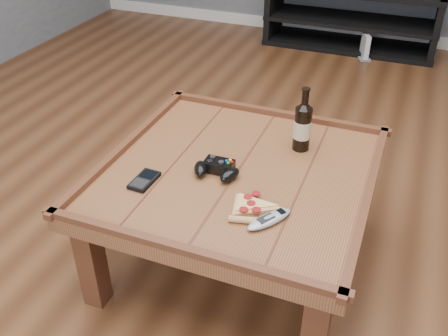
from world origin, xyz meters
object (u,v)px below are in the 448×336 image
(beer_bottle, at_px, (303,125))
(pizza_slice, at_px, (251,207))
(remote_control, at_px, (269,219))
(coffee_table, at_px, (238,183))
(smartphone, at_px, (144,180))
(media_console, at_px, (351,18))
(game_console, at_px, (365,48))
(game_controller, at_px, (217,169))

(beer_bottle, xyz_separation_m, pizza_slice, (-0.06, -0.45, -0.10))
(remote_control, bearing_deg, coffee_table, 162.15)
(smartphone, bearing_deg, media_console, 86.86)
(beer_bottle, xyz_separation_m, game_console, (-0.02, 2.29, -0.47))
(beer_bottle, relative_size, game_controller, 1.35)
(game_console, bearing_deg, beer_bottle, -112.20)
(coffee_table, bearing_deg, remote_control, -51.35)
(coffee_table, bearing_deg, smartphone, -145.77)
(media_console, bearing_deg, game_controller, -91.34)
(pizza_slice, distance_m, smartphone, 0.42)
(beer_bottle, distance_m, game_console, 2.34)
(game_controller, relative_size, remote_control, 1.10)
(media_console, relative_size, game_controller, 7.10)
(media_console, relative_size, pizza_slice, 5.40)
(media_console, distance_m, smartphone, 2.97)
(game_controller, xyz_separation_m, game_console, (0.23, 2.59, -0.39))
(coffee_table, height_order, game_controller, game_controller)
(smartphone, bearing_deg, coffee_table, 36.79)
(game_controller, bearing_deg, remote_control, -37.30)
(media_console, bearing_deg, smartphone, -95.70)
(media_console, bearing_deg, coffee_table, -90.00)
(smartphone, height_order, game_console, smartphone)
(smartphone, distance_m, remote_control, 0.50)
(pizza_slice, distance_m, remote_control, 0.09)
(beer_bottle, bearing_deg, coffee_table, -126.85)
(game_controller, bearing_deg, game_console, 83.75)
(coffee_table, distance_m, media_console, 2.75)
(remote_control, bearing_deg, pizza_slice, -174.56)
(game_controller, bearing_deg, pizza_slice, -40.31)
(coffee_table, height_order, remote_control, same)
(beer_bottle, height_order, game_controller, beer_bottle)
(pizza_slice, height_order, remote_control, remote_control)
(game_console, bearing_deg, pizza_slice, -113.51)
(media_console, distance_m, game_controller, 2.82)
(game_controller, xyz_separation_m, smartphone, (-0.23, -0.14, -0.02))
(game_console, bearing_deg, media_console, 104.86)
(coffee_table, xyz_separation_m, media_console, (0.00, 2.75, -0.15))
(game_controller, distance_m, pizza_slice, 0.24)
(pizza_slice, relative_size, remote_control, 1.45)
(beer_bottle, distance_m, game_controller, 0.40)
(coffee_table, height_order, media_console, media_console)
(beer_bottle, height_order, remote_control, beer_bottle)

